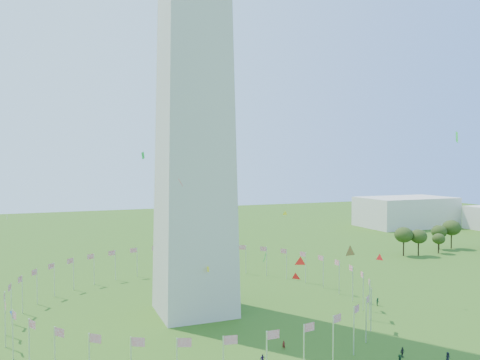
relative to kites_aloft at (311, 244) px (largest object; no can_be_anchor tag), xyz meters
The scene contains 4 objects.
flag_ring 35.76m from the kites_aloft, 116.31° to the left, with size 80.24×80.24×9.00m.
gov_building_east_a 187.56m from the kites_aloft, 43.54° to the left, with size 50.00×30.00×16.00m, color beige.
kites_aloft is the anchor object (origin of this frame).
tree_line_east 120.42m from the kites_aloft, 32.66° to the left, with size 53.85×15.87×11.41m.
Camera 1 is at (-30.38, -54.95, 35.19)m, focal length 35.00 mm.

